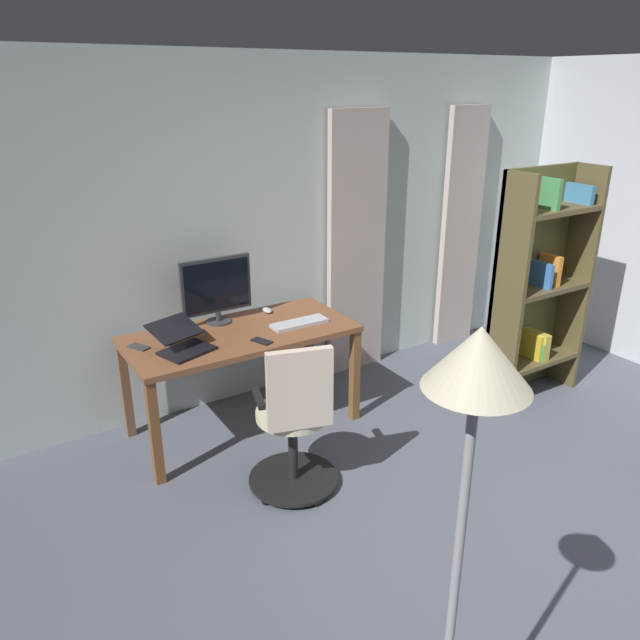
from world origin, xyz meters
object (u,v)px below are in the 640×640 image
object	(u,v)px
desk	(241,343)
laptop	(182,343)
computer_monitor	(216,287)
computer_mouse	(267,310)
bookshelf	(537,286)
cell_phone_by_monitor	(262,341)
office_chair	(295,425)
floor_lamp	(470,445)
cell_phone_face_up	(139,347)
computer_keyboard	(299,323)

from	to	relation	value
desk	laptop	world-z (taller)	laptop
computer_monitor	desk	bearing A→B (deg)	102.69
computer_mouse	laptop	bearing A→B (deg)	22.75
bookshelf	computer_monitor	bearing A→B (deg)	-22.45
laptop	cell_phone_by_monitor	xyz separation A→B (m)	(-0.49, 0.14, -0.05)
computer_monitor	cell_phone_by_monitor	bearing A→B (deg)	102.01
office_chair	computer_mouse	world-z (taller)	office_chair
computer_mouse	cell_phone_by_monitor	distance (m)	0.55
cell_phone_by_monitor	floor_lamp	xyz separation A→B (m)	(0.54, 2.37, 0.70)
desk	cell_phone_face_up	bearing A→B (deg)	-8.34
office_chair	floor_lamp	distance (m)	2.07
cell_phone_face_up	floor_lamp	size ratio (longest dim) A/B	0.08
computer_keyboard	laptop	distance (m)	0.86
computer_monitor	computer_mouse	size ratio (longest dim) A/B	5.17
computer_keyboard	floor_lamp	size ratio (longest dim) A/B	0.23
floor_lamp	computer_mouse	bearing A→B (deg)	-106.22
desk	bookshelf	size ratio (longest dim) A/B	0.88
desk	bookshelf	distance (m)	2.30
bookshelf	office_chair	bearing A→B (deg)	4.31
floor_lamp	desk	bearing A→B (deg)	-100.82
laptop	floor_lamp	world-z (taller)	floor_lamp
desk	computer_keyboard	distance (m)	0.43
desk	floor_lamp	size ratio (longest dim) A/B	0.87
computer_monitor	computer_mouse	distance (m)	0.45
computer_keyboard	cell_phone_by_monitor	size ratio (longest dim) A/B	2.85
computer_mouse	bookshelf	world-z (taller)	bookshelf
laptop	bookshelf	xyz separation A→B (m)	(-2.63, 0.59, 0.09)
computer_mouse	bookshelf	xyz separation A→B (m)	(-1.86, 0.91, 0.12)
desk	computer_keyboard	xyz separation A→B (m)	(-0.41, 0.10, 0.10)
computer_keyboard	bookshelf	distance (m)	1.87
computer_mouse	bookshelf	distance (m)	2.07
computer_monitor	laptop	distance (m)	0.55
desk	cell_phone_by_monitor	size ratio (longest dim) A/B	10.85
office_chair	computer_monitor	size ratio (longest dim) A/B	1.95
desk	computer_mouse	distance (m)	0.42
cell_phone_face_up	bookshelf	bearing A→B (deg)	136.86
laptop	cell_phone_face_up	size ratio (longest dim) A/B	2.94
desk	computer_monitor	bearing A→B (deg)	-77.31
laptop	computer_keyboard	bearing A→B (deg)	160.92
office_chair	cell_phone_by_monitor	xyz separation A→B (m)	(-0.10, -0.61, 0.29)
computer_monitor	laptop	xyz separation A→B (m)	(0.39, 0.34, -0.21)
desk	cell_phone_face_up	size ratio (longest dim) A/B	10.85
laptop	cell_phone_by_monitor	distance (m)	0.51
bookshelf	cell_phone_face_up	bearing A→B (deg)	-15.20
desk	floor_lamp	xyz separation A→B (m)	(0.50, 2.61, 0.79)
desk	bookshelf	bearing A→B (deg)	162.76
desk	bookshelf	world-z (taller)	bookshelf
computer_monitor	laptop	size ratio (longest dim) A/B	1.22
desk	bookshelf	xyz separation A→B (m)	(-2.18, 0.68, 0.23)
desk	laptop	size ratio (longest dim) A/B	3.69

